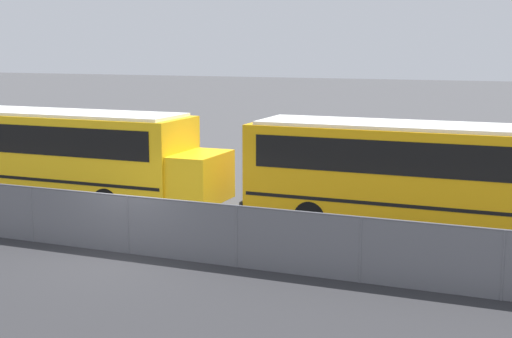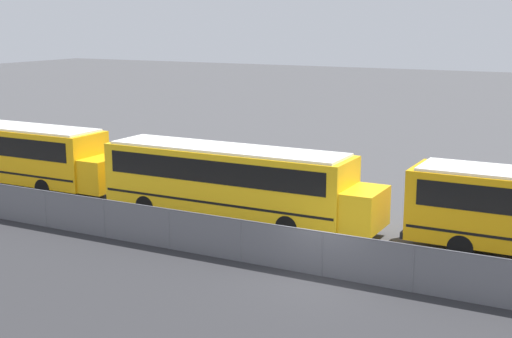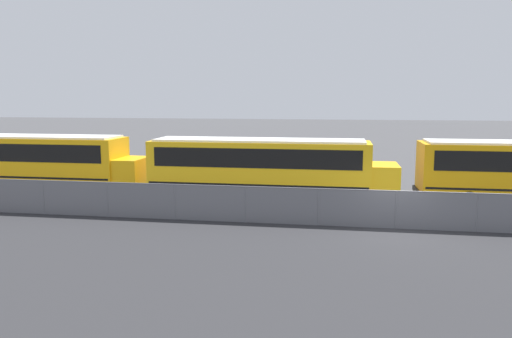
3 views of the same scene
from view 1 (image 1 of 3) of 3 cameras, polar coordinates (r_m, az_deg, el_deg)
ground_plane at (r=18.94m, az=-10.12°, el=-6.68°), size 200.00×200.00×0.00m
fence at (r=18.73m, az=-10.19°, el=-4.34°), size 116.37×0.07×1.56m
school_bus_3 at (r=25.46m, az=-16.33°, el=1.60°), size 12.36×2.59×3.15m
school_bus_4 at (r=20.74m, az=15.07°, el=-0.13°), size 12.36×2.59×3.15m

